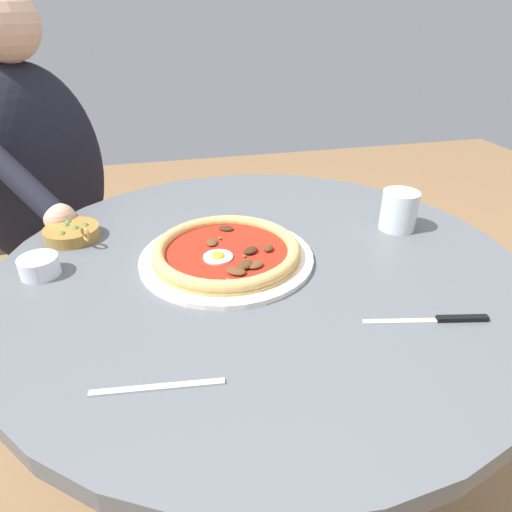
% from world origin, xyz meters
% --- Properties ---
extents(ground_plane, '(6.00, 6.00, 0.02)m').
position_xyz_m(ground_plane, '(0.00, 0.00, -0.01)').
color(ground_plane, olive).
extents(dining_table, '(1.01, 1.01, 0.71)m').
position_xyz_m(dining_table, '(0.00, 0.00, 0.59)').
color(dining_table, '#565B60').
rests_on(dining_table, ground).
extents(pizza_on_plate, '(0.34, 0.34, 0.04)m').
position_xyz_m(pizza_on_plate, '(-0.02, -0.06, 0.73)').
color(pizza_on_plate, white).
rests_on(pizza_on_plate, dining_table).
extents(water_glass, '(0.08, 0.08, 0.09)m').
position_xyz_m(water_glass, '(-0.07, 0.33, 0.75)').
color(water_glass, silver).
rests_on(water_glass, dining_table).
extents(steak_knife, '(0.05, 0.20, 0.01)m').
position_xyz_m(steak_knife, '(0.25, 0.23, 0.72)').
color(steak_knife, silver).
rests_on(steak_knife, dining_table).
extents(ramekin_capers, '(0.07, 0.07, 0.04)m').
position_xyz_m(ramekin_capers, '(-0.05, -0.41, 0.73)').
color(ramekin_capers, white).
rests_on(ramekin_capers, dining_table).
extents(olive_pan, '(0.13, 0.11, 0.05)m').
position_xyz_m(olive_pan, '(-0.19, -0.37, 0.73)').
color(olive_pan, olive).
rests_on(olive_pan, dining_table).
extents(fork_utensil, '(0.03, 0.17, 0.00)m').
position_xyz_m(fork_utensil, '(0.29, -0.21, 0.71)').
color(fork_utensil, '#BCBCC1').
rests_on(fork_utensil, dining_table).
extents(diner_person, '(0.58, 0.44, 1.20)m').
position_xyz_m(diner_person, '(-0.57, -0.49, 0.54)').
color(diner_person, '#282833').
rests_on(diner_person, ground).
extents(cafe_chair_diner, '(0.58, 0.58, 0.88)m').
position_xyz_m(cafe_chair_diner, '(-0.68, -0.59, 0.53)').
color(cafe_chair_diner, '#957050').
rests_on(cafe_chair_diner, ground).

